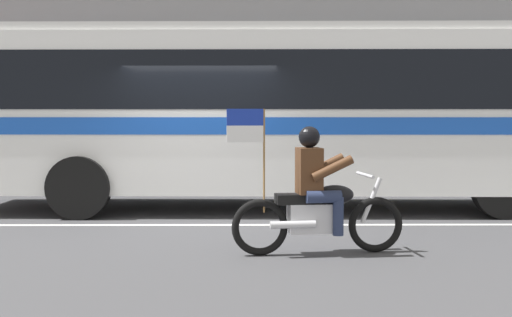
# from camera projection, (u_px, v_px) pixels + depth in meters

# --- Properties ---
(ground_plane) EXTENTS (60.00, 60.00, 0.00)m
(ground_plane) POSITION_uv_depth(u_px,v_px,m) (200.00, 219.00, 10.87)
(ground_plane) COLOR #3D3D3F
(sidewalk_curb) EXTENTS (28.00, 3.80, 0.15)m
(sidewalk_curb) POSITION_uv_depth(u_px,v_px,m) (216.00, 183.00, 15.96)
(sidewalk_curb) COLOR #A39E93
(sidewalk_curb) RESTS_ON ground_plane
(lane_center_stripe) EXTENTS (26.60, 0.14, 0.01)m
(lane_center_stripe) POSITION_uv_depth(u_px,v_px,m) (197.00, 225.00, 10.27)
(lane_center_stripe) COLOR silver
(lane_center_stripe) RESTS_ON ground_plane
(office_building_facade) EXTENTS (28.00, 0.89, 9.47)m
(office_building_facade) POSITION_uv_depth(u_px,v_px,m) (220.00, 3.00, 17.94)
(office_building_facade) COLOR gray
(office_building_facade) RESTS_ON ground_plane
(transit_bus) EXTENTS (11.99, 2.85, 3.22)m
(transit_bus) POSITION_uv_depth(u_px,v_px,m) (300.00, 105.00, 11.96)
(transit_bus) COLOR white
(transit_bus) RESTS_ON ground_plane
(motorcycle_with_rider) EXTENTS (2.18, 0.68, 1.78)m
(motorcycle_with_rider) POSITION_uv_depth(u_px,v_px,m) (317.00, 200.00, 8.09)
(motorcycle_with_rider) COLOR black
(motorcycle_with_rider) RESTS_ON ground_plane
(fire_hydrant) EXTENTS (0.22, 0.30, 0.75)m
(fire_hydrant) POSITION_uv_depth(u_px,v_px,m) (403.00, 169.00, 14.56)
(fire_hydrant) COLOR gold
(fire_hydrant) RESTS_ON sidewalk_curb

